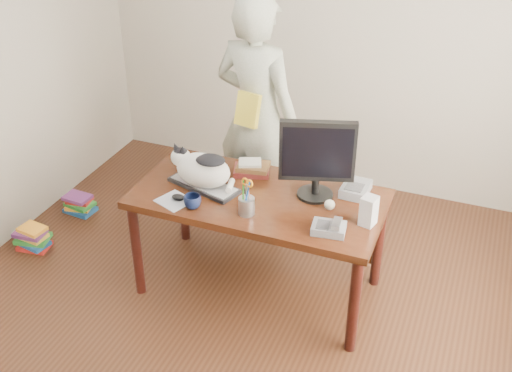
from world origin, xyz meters
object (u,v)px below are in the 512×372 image
Objects in this scene: keyboard at (204,185)px; book_stack at (252,168)px; coffee_mug at (192,202)px; speaker at (369,211)px; desk at (263,209)px; book_pile_a at (33,238)px; person at (257,116)px; phone at (329,228)px; mouse at (178,197)px; cat at (201,168)px; calculator at (356,189)px; baseball at (330,205)px; pen_cup at (247,204)px; monitor at (317,156)px; book_pile_b at (79,204)px.

book_stack is at bearing 67.43° from keyboard.
coffee_mug is 1.07m from speaker.
desk is 0.29m from book_stack.
desk reaches higher than book_pile_a.
coffee_mug is at bearing -132.70° from desk.
desk is 0.82m from person.
person is at bearing 123.33° from phone.
mouse is 0.98× the size of coffee_mug.
cat reaches higher than phone.
person reaches higher than calculator.
coffee_mug is at bearing -146.84° from calculator.
baseball is 0.27m from calculator.
pen_cup is (0.38, -0.19, 0.06)m from keyboard.
mouse is at bearing -145.12° from desk.
phone is (0.53, -0.30, 0.18)m from desk.
pen_cup is 2.33× the size of coffee_mug.
monitor reaches higher than book_pile_a.
speaker reaches higher than desk.
person is at bearing 136.17° from baseball.
calculator is (0.95, 0.29, -0.11)m from cat.
book_stack reaches higher than desk.
coffee_mug is 0.85m from baseball.
keyboard is (-0.37, -0.11, 0.16)m from desk.
cat is 0.76m from monitor.
monitor is 2.32m from book_pile_a.
desk is at bearing 91.17° from pen_cup.
baseball is 0.29× the size of calculator.
keyboard is 0.12m from cat.
cat is 0.27m from coffee_mug.
coffee_mug is at bearing 100.41° from person.
person reaches higher than monitor.
mouse is (-0.08, -0.21, 0.01)m from keyboard.
book_pile_b is at bearing 180.00° from keyboard.
speaker is (0.19, 0.16, 0.06)m from phone.
cat is 4.49× the size of mouse.
phone reaches higher than coffee_mug.
book_stack is at bearing 158.58° from baseball.
mouse is 0.06× the size of person.
baseball is (0.46, 0.23, -0.04)m from pen_cup.
baseball is 2.32m from book_pile_b.
coffee_mug reaches higher than baseball.
book_stack is 0.71m from calculator.
person reaches higher than book_pile_a.
baseball is at bearing 98.43° from phone.
desk is 6.31× the size of pen_cup.
cat is at bearing -171.64° from keyboard.
person is at bearing 108.15° from pen_cup.
monitor reaches higher than book_stack.
phone is at bearing -14.27° from book_pile_b.
keyboard is 0.28× the size of person.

